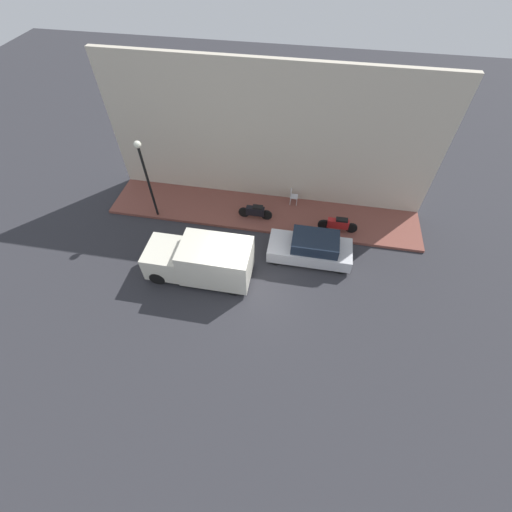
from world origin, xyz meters
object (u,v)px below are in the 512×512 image
at_px(motorcycle_red, 338,224).
at_px(streetlamp, 145,169).
at_px(parked_car, 311,248).
at_px(delivery_van, 201,260).
at_px(cafe_chair, 293,196).
at_px(motorcycle_black, 255,212).

distance_m(motorcycle_red, streetlamp, 9.67).
relative_size(parked_car, motorcycle_red, 1.97).
xyz_separation_m(parked_car, streetlamp, (1.45, 8.15, 2.34)).
distance_m(parked_car, delivery_van, 5.11).
relative_size(delivery_van, cafe_chair, 5.38).
height_order(streetlamp, cafe_chair, streetlamp).
bearing_deg(delivery_van, motorcycle_red, -57.71).
bearing_deg(motorcycle_red, delivery_van, 122.29).
bearing_deg(parked_car, cafe_chair, 19.12).
xyz_separation_m(motorcycle_black, motorcycle_red, (-0.19, -4.22, 0.01)).
relative_size(parked_car, cafe_chair, 4.46).
xyz_separation_m(motorcycle_red, streetlamp, (-0.43, 9.37, 2.38)).
bearing_deg(delivery_van, motorcycle_black, -23.67).
bearing_deg(cafe_chair, streetlamp, 107.07).
xyz_separation_m(motorcycle_red, cafe_chair, (1.69, 2.45, 0.07)).
bearing_deg(motorcycle_black, motorcycle_red, -92.64).
relative_size(streetlamp, cafe_chair, 4.95).
distance_m(parked_car, motorcycle_black, 3.65).
bearing_deg(delivery_van, parked_car, -68.37).
bearing_deg(motorcycle_black, delivery_van, 156.33).
relative_size(parked_car, motorcycle_black, 2.19).
height_order(delivery_van, motorcycle_black, delivery_van).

